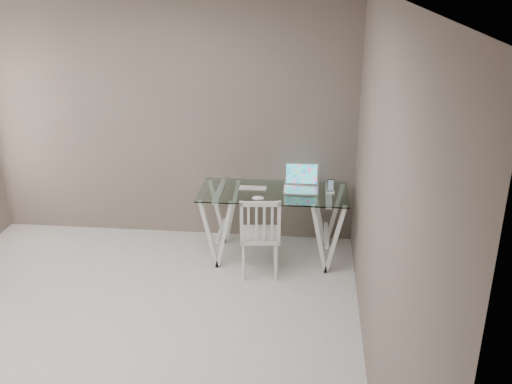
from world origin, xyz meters
TOP-DOWN VIEW (x-y plane):
  - room at (-0.06, 0.02)m, footprint 4.50×4.52m
  - desk at (1.16, 1.75)m, footprint 1.50×0.70m
  - chair at (1.06, 1.35)m, footprint 0.43×0.43m
  - laptop at (1.43, 1.85)m, footprint 0.35×0.31m
  - keyboard at (0.94, 1.80)m, footprint 0.30×0.13m
  - mouse at (1.02, 1.51)m, footprint 0.12×0.07m
  - phone_dock at (1.73, 1.77)m, footprint 0.08×0.08m

SIDE VIEW (x-z plane):
  - desk at x=1.16m, z-range 0.01..0.76m
  - chair at x=1.06m, z-range 0.04..0.89m
  - keyboard at x=0.94m, z-range 0.75..0.75m
  - mouse at x=1.02m, z-range 0.75..0.78m
  - phone_dock at x=1.73m, z-range 0.71..0.86m
  - laptop at x=1.43m, z-range 0.68..0.93m
  - room at x=-0.06m, z-range 0.36..3.07m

